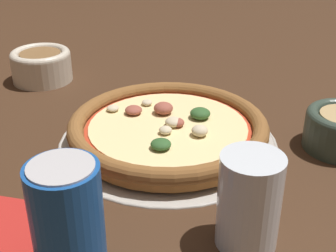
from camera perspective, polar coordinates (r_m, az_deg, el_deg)
The scene contains 7 objects.
ground_plane at distance 0.68m, azimuth 0.00°, elevation -2.00°, with size 3.00×3.00×0.00m, color #3D2616.
pizza_tray at distance 0.67m, azimuth 0.00°, elevation -1.78°, with size 0.31×0.31×0.01m.
pizza at distance 0.66m, azimuth 0.00°, elevation -0.26°, with size 0.28×0.28×0.04m.
bowl_far at distance 0.91m, azimuth -15.19°, elevation 7.28°, with size 0.11×0.11×0.06m.
drinking_cup at distance 0.48m, azimuth 9.86°, elevation -9.05°, with size 0.06×0.06×0.10m.
napkin at distance 0.53m, azimuth -18.65°, elevation -12.30°, with size 0.13×0.14×0.01m.
beverage_can at distance 0.44m, azimuth -12.11°, elevation -11.64°, with size 0.07×0.07×0.12m.
Camera 1 is at (-0.58, -0.08, 0.33)m, focal length 50.00 mm.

